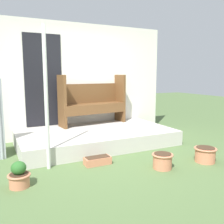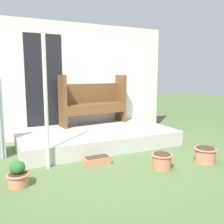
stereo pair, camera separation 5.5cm
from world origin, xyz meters
name	(u,v)px [view 1 (the left image)]	position (x,y,z in m)	size (l,w,h in m)	color
ground_plane	(105,157)	(0.00, 0.00, 0.00)	(24.00, 24.00, 0.00)	#516B3D
porch_slab	(96,137)	(0.19, 0.88, 0.15)	(3.12, 1.77, 0.29)	beige
house_wall	(79,80)	(0.15, 1.80, 1.30)	(4.32, 0.08, 2.60)	white
support_post	(46,99)	(-1.00, -0.09, 1.08)	(0.06, 0.06, 2.15)	white
bench	(92,100)	(0.38, 1.52, 0.86)	(1.58, 0.56, 1.14)	brown
flower_pot_left	(19,176)	(-1.47, -0.56, 0.15)	(0.29, 0.29, 0.34)	tan
flower_pot_middle	(162,160)	(0.58, -0.86, 0.13)	(0.33, 0.33, 0.24)	tan
flower_pot_right	(205,154)	(1.40, -0.93, 0.13)	(0.37, 0.37, 0.25)	tan
planter_box_rect	(97,161)	(-0.25, -0.25, 0.06)	(0.43, 0.20, 0.13)	tan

